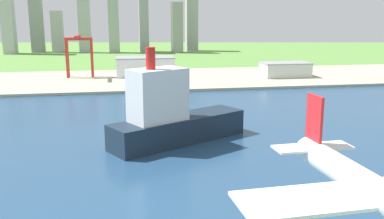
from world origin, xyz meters
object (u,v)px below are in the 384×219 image
object	(u,v)px
cargo_ship	(171,116)
port_crane_red	(79,47)
airplane_landing	(383,198)
warehouse_main	(145,66)
warehouse_annex	(285,70)

from	to	relation	value
cargo_ship	port_crane_red	bearing A→B (deg)	105.42
airplane_landing	port_crane_red	distance (m)	406.24
warehouse_main	airplane_landing	bearing A→B (deg)	-88.94
cargo_ship	port_crane_red	size ratio (longest dim) A/B	1.77
warehouse_main	warehouse_annex	distance (m)	144.59
cargo_ship	warehouse_main	world-z (taller)	cargo_ship
cargo_ship	port_crane_red	distance (m)	243.44
airplane_landing	port_crane_red	world-z (taller)	airplane_landing
port_crane_red	warehouse_main	distance (m)	68.82
cargo_ship	warehouse_annex	size ratio (longest dim) A/B	1.58
airplane_landing	warehouse_annex	world-z (taller)	airplane_landing
warehouse_annex	port_crane_red	bearing A→B (deg)	171.57
airplane_landing	warehouse_annex	bearing A→B (deg)	70.03
warehouse_annex	cargo_ship	bearing A→B (deg)	-125.02
airplane_landing	port_crane_red	xyz separation A→B (m)	(-72.89, 399.54, -9.08)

